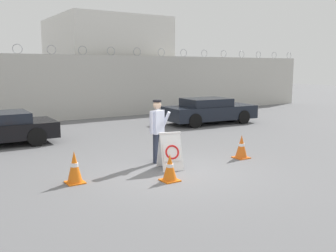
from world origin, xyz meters
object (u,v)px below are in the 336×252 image
barricade_sign (170,151)px  security_guard (157,128)px  traffic_cone_far (170,168)px  traffic_cone_near (241,147)px  traffic_cone_mid (75,167)px  parked_car_far_side (209,111)px

barricade_sign → security_guard: bearing=100.0°
traffic_cone_far → traffic_cone_near: bearing=14.0°
barricade_sign → traffic_cone_near: 2.49m
barricade_sign → traffic_cone_mid: bearing=-169.3°
security_guard → traffic_cone_mid: (-2.66, -0.61, -0.64)m
security_guard → traffic_cone_far: 1.93m
traffic_cone_near → security_guard: bearing=159.3°
security_guard → parked_car_far_side: (6.03, 5.13, -0.39)m
security_guard → traffic_cone_near: (2.42, -0.91, -0.67)m
traffic_cone_far → barricade_sign: bearing=56.5°
parked_car_far_side → traffic_cone_far: bearing=-129.3°
traffic_cone_near → traffic_cone_far: 3.17m
barricade_sign → parked_car_far_side: bearing=58.5°
traffic_cone_mid → traffic_cone_far: bearing=-28.2°
barricade_sign → traffic_cone_far: barricade_sign is taller
security_guard → parked_car_far_side: 7.93m
security_guard → parked_car_far_side: bearing=14.1°
traffic_cone_near → traffic_cone_mid: 5.09m
traffic_cone_near → traffic_cone_mid: (-5.08, 0.31, 0.03)m
traffic_cone_near → parked_car_far_side: parked_car_far_side is taller
traffic_cone_near → parked_car_far_side: bearing=59.2°
traffic_cone_near → traffic_cone_mid: size_ratio=0.91×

